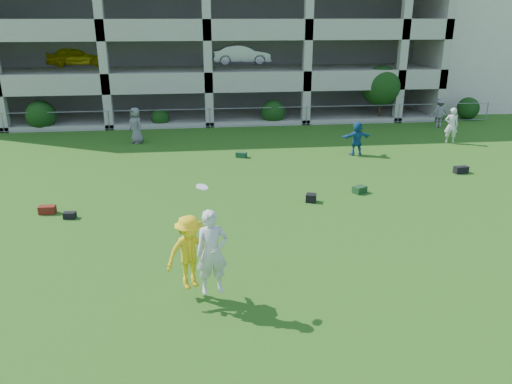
{
  "coord_description": "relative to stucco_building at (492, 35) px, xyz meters",
  "views": [
    {
      "loc": [
        -0.88,
        -11.22,
        6.48
      ],
      "look_at": [
        0.87,
        3.0,
        1.4
      ],
      "focal_mm": 35.0,
      "sensor_mm": 36.0,
      "label": 1
    }
  ],
  "objects": [
    {
      "name": "bystander_c",
      "position": [
        -27.03,
        -12.43,
        -4.04
      ],
      "size": [
        1.08,
        1.11,
        1.92
      ],
      "primitive_type": "imported",
      "rotation": [
        0.0,
        0.0,
        -0.86
      ],
      "color": "slate",
      "rests_on": "ground"
    },
    {
      "name": "ground",
      "position": [
        -23.0,
        -28.0,
        -5.0
      ],
      "size": [
        100.0,
        100.0,
        0.0
      ],
      "primitive_type": "plane",
      "color": "#235114",
      "rests_on": "ground"
    },
    {
      "name": "bystander_e",
      "position": [
        -10.34,
        -14.48,
        -4.05
      ],
      "size": [
        0.8,
        0.63,
        1.91
      ],
      "primitive_type": "imported",
      "rotation": [
        0.0,
        0.0,
        2.86
      ],
      "color": "silver",
      "rests_on": "ground"
    },
    {
      "name": "bystander_f",
      "position": [
        -9.06,
        -10.55,
        -4.11
      ],
      "size": [
        1.26,
        0.87,
        1.78
      ],
      "primitive_type": "imported",
      "rotation": [
        0.0,
        0.0,
        2.95
      ],
      "color": "slate",
      "rests_on": "ground"
    },
    {
      "name": "fence",
      "position": [
        -23.0,
        -9.0,
        -4.39
      ],
      "size": [
        36.06,
        0.06,
        1.2
      ],
      "color": "gray",
      "rests_on": "ground"
    },
    {
      "name": "parking_garage",
      "position": [
        -23.01,
        -0.3,
        1.01
      ],
      "size": [
        30.0,
        14.0,
        12.0
      ],
      "color": "#9E998C",
      "rests_on": "ground"
    },
    {
      "name": "shrub_row",
      "position": [
        -18.41,
        -8.3,
        -3.49
      ],
      "size": [
        34.38,
        2.52,
        3.5
      ],
      "color": "#163D11",
      "rests_on": "ground"
    },
    {
      "name": "bag_black_e",
      "position": [
        -12.48,
        -19.71,
        -4.85
      ],
      "size": [
        0.63,
        0.37,
        0.3
      ],
      "primitive_type": "cube",
      "rotation": [
        0.0,
        0.0,
        0.13
      ],
      "color": "black",
      "rests_on": "ground"
    },
    {
      "name": "bag_green_g",
      "position": [
        -21.73,
        -15.99,
        -4.88
      ],
      "size": [
        0.58,
        0.48,
        0.25
      ],
      "primitive_type": "cube",
      "rotation": [
        0.0,
        0.0,
        -0.41
      ],
      "color": "#143821",
      "rests_on": "ground"
    },
    {
      "name": "frisbee_contest",
      "position": [
        -23.98,
        -28.69,
        -3.7
      ],
      "size": [
        1.59,
        1.42,
        2.62
      ],
      "color": "yellow",
      "rests_on": "ground"
    },
    {
      "name": "bag_black_b",
      "position": [
        -28.23,
        -22.96,
        -4.89
      ],
      "size": [
        0.42,
        0.28,
        0.22
      ],
      "primitive_type": "cube",
      "rotation": [
        0.0,
        0.0,
        -0.09
      ],
      "color": "black",
      "rests_on": "ground"
    },
    {
      "name": "stucco_building",
      "position": [
        0.0,
        0.0,
        0.0
      ],
      "size": [
        16.0,
        14.0,
        10.0
      ],
      "primitive_type": "cube",
      "color": "beige",
      "rests_on": "ground"
    },
    {
      "name": "bag_green_c",
      "position": [
        -17.68,
        -21.65,
        -4.87
      ],
      "size": [
        0.61,
        0.55,
        0.26
      ],
      "primitive_type": "cube",
      "rotation": [
        0.0,
        0.0,
        0.51
      ],
      "color": "#143312",
      "rests_on": "ground"
    },
    {
      "name": "crate_d",
      "position": [
        -19.77,
        -22.39,
        -4.85
      ],
      "size": [
        0.45,
        0.45,
        0.3
      ],
      "primitive_type": "cube",
      "rotation": [
        0.0,
        0.0,
        -0.37
      ],
      "color": "black",
      "rests_on": "ground"
    },
    {
      "name": "bystander_d",
      "position": [
        -16.09,
        -16.2,
        -4.17
      ],
      "size": [
        1.58,
        0.64,
        1.66
      ],
      "primitive_type": "imported",
      "rotation": [
        0.0,
        0.0,
        3.24
      ],
      "color": "#1D4E87",
      "rests_on": "ground"
    },
    {
      "name": "bag_red_a",
      "position": [
        -29.09,
        -22.41,
        -4.86
      ],
      "size": [
        0.56,
        0.32,
        0.28
      ],
      "primitive_type": "cube",
      "rotation": [
        0.0,
        0.0,
        -0.04
      ],
      "color": "#56140E",
      "rests_on": "ground"
    }
  ]
}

